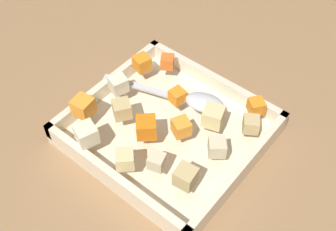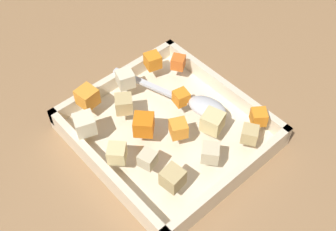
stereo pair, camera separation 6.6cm
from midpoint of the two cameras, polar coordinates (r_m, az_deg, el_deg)
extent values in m
plane|color=#936D47|center=(0.70, -1.34, -3.16)|extent=(4.00, 4.00, 0.00)
cube|color=beige|center=(0.70, -2.72, -2.54)|extent=(0.29, 0.27, 0.01)
cube|color=beige|center=(0.63, -10.48, -8.44)|extent=(0.29, 0.01, 0.03)
cube|color=beige|center=(0.75, 3.69, 4.48)|extent=(0.29, 0.01, 0.03)
cube|color=beige|center=(0.75, -10.72, 3.77)|extent=(0.01, 0.27, 0.03)
cube|color=beige|center=(0.63, 6.70, -7.61)|extent=(0.01, 0.27, 0.03)
cube|color=orange|center=(0.74, -6.09, 6.91)|extent=(0.03, 0.03, 0.03)
cube|color=orange|center=(0.64, -5.90, -1.77)|extent=(0.04, 0.04, 0.03)
cube|color=orange|center=(0.69, -14.05, 1.02)|extent=(0.03, 0.03, 0.03)
cube|color=orange|center=(0.69, -1.48, 2.47)|extent=(0.03, 0.03, 0.02)
cube|color=orange|center=(0.64, -1.15, -1.75)|extent=(0.03, 0.03, 0.03)
cube|color=orange|center=(0.75, -2.64, 7.09)|extent=(0.03, 0.03, 0.02)
cube|color=orange|center=(0.68, 9.07, 1.07)|extent=(0.03, 0.03, 0.02)
cube|color=#E0CC89|center=(0.65, 3.25, -0.28)|extent=(0.04, 0.04, 0.03)
cube|color=tan|center=(0.59, -0.84, -8.41)|extent=(0.03, 0.03, 0.03)
cube|color=beige|center=(0.62, 3.60, -4.45)|extent=(0.04, 0.04, 0.03)
cube|color=beige|center=(0.61, -4.65, -6.34)|extent=(0.03, 0.03, 0.02)
cube|color=beige|center=(0.65, -13.82, -2.64)|extent=(0.04, 0.04, 0.03)
cube|color=tan|center=(0.65, 8.29, -1.33)|extent=(0.03, 0.03, 0.02)
cube|color=beige|center=(0.71, -9.36, 4.06)|extent=(0.03, 0.03, 0.03)
cube|color=tan|center=(0.67, -9.03, 0.68)|extent=(0.04, 0.04, 0.03)
cube|color=#E0CC89|center=(0.62, -8.90, -6.04)|extent=(0.04, 0.04, 0.03)
ellipsoid|color=silver|center=(0.68, 2.18, 1.58)|extent=(0.07, 0.06, 0.02)
cube|color=silver|center=(0.71, -5.87, 3.54)|extent=(0.14, 0.05, 0.01)
camera|label=1|loc=(0.03, -92.87, -3.41)|focal=45.34mm
camera|label=2|loc=(0.03, 87.13, 3.41)|focal=45.34mm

